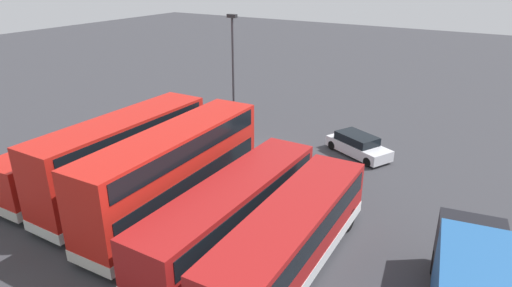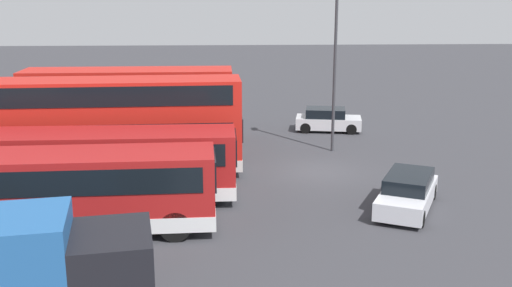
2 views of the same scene
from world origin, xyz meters
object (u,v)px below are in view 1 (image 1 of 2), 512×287
object	(u,v)px
bus_single_deck_near_end	(292,236)
bus_double_decker_third	(175,171)
car_hatchback_silver	(358,145)
lamp_post_tall	(233,69)
bus_double_decker_fourth	(125,156)
car_small_green	(189,115)
bus_single_deck_fifth	(86,156)
bus_single_deck_second	(233,209)

from	to	relation	value
bus_single_deck_near_end	bus_double_decker_third	distance (m)	7.15
car_hatchback_silver	lamp_post_tall	distance (m)	10.21
bus_single_deck_near_end	car_hatchback_silver	world-z (taller)	bus_single_deck_near_end
bus_single_deck_near_end	lamp_post_tall	world-z (taller)	lamp_post_tall
bus_double_decker_fourth	lamp_post_tall	bearing A→B (deg)	-88.53
lamp_post_tall	car_hatchback_silver	bearing A→B (deg)	-170.98
bus_double_decker_fourth	bus_double_decker_third	bearing A→B (deg)	179.48
bus_single_deck_near_end	bus_double_decker_fourth	world-z (taller)	bus_double_decker_fourth
bus_double_decker_third	car_small_green	bearing A→B (deg)	-52.66
car_small_green	lamp_post_tall	size ratio (longest dim) A/B	0.48
bus_double_decker_fourth	car_hatchback_silver	xyz separation A→B (m)	(-8.82, -12.23, -1.75)
bus_double_decker_fourth	car_hatchback_silver	world-z (taller)	bus_double_decker_fourth
bus_single_deck_near_end	bus_single_deck_fifth	size ratio (longest dim) A/B	1.04
bus_single_deck_fifth	car_small_green	distance (m)	11.40
bus_single_deck_second	bus_single_deck_fifth	distance (m)	10.77
bus_double_decker_fourth	car_hatchback_silver	distance (m)	15.18
bus_double_decker_third	car_small_green	xyz separation A→B (m)	(8.66, -11.34, -1.75)
bus_single_deck_near_end	bus_double_decker_fourth	size ratio (longest dim) A/B	1.04
bus_double_decker_third	bus_single_deck_second	bearing A→B (deg)	173.73
bus_single_deck_near_end	bus_single_deck_second	bearing A→B (deg)	-8.37
bus_single_deck_near_end	car_hatchback_silver	bearing A→B (deg)	-82.20
bus_double_decker_third	car_hatchback_silver	xyz separation A→B (m)	(-5.24, -12.27, -1.75)
car_hatchback_silver	bus_single_deck_near_end	bearing A→B (deg)	97.80
bus_single_deck_second	lamp_post_tall	world-z (taller)	lamp_post_tall
bus_single_deck_fifth	car_hatchback_silver	xyz separation A→B (m)	(-12.25, -12.17, -0.92)
bus_single_deck_second	lamp_post_tall	size ratio (longest dim) A/B	1.33
bus_double_decker_third	car_hatchback_silver	bearing A→B (deg)	-113.12
bus_double_decker_third	lamp_post_tall	xyz separation A→B (m)	(3.85, -10.82, 2.68)
bus_single_deck_second	bus_double_decker_third	size ratio (longest dim) A/B	1.01
bus_single_deck_second	bus_double_decker_fourth	size ratio (longest dim) A/B	1.09
bus_single_deck_second	bus_single_deck_near_end	bearing A→B (deg)	171.63
bus_single_deck_fifth	car_small_green	size ratio (longest dim) A/B	2.57
car_hatchback_silver	car_small_green	bearing A→B (deg)	3.80
bus_double_decker_third	lamp_post_tall	distance (m)	11.80
bus_double_decker_third	bus_single_deck_fifth	size ratio (longest dim) A/B	1.08
car_small_green	lamp_post_tall	world-z (taller)	lamp_post_tall
car_small_green	bus_single_deck_second	bearing A→B (deg)	136.54
bus_double_decker_fourth	car_small_green	bearing A→B (deg)	-65.82
bus_single_deck_second	bus_double_decker_fourth	xyz separation A→B (m)	(7.33, -0.44, 0.82)
car_hatchback_silver	car_small_green	world-z (taller)	same
bus_single_deck_near_end	bus_double_decker_third	xyz separation A→B (m)	(7.04, -0.90, 0.83)
bus_single_deck_fifth	lamp_post_tall	bearing A→B (deg)	-106.40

